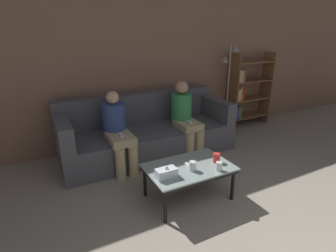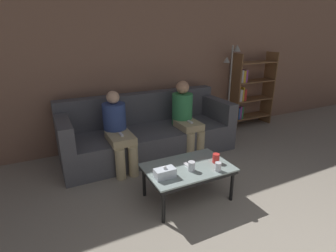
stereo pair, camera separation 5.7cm
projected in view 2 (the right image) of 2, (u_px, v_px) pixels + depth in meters
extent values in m
cube|color=#8C6651|center=(134.00, 68.00, 4.33)|extent=(12.00, 0.06, 2.60)
cube|color=#515156|center=(150.00, 141.00, 4.18)|extent=(2.68, 0.96, 0.43)
cube|color=#515156|center=(140.00, 107.00, 4.34)|extent=(2.68, 0.20, 0.49)
cube|color=#515156|center=(63.00, 131.00, 3.52)|extent=(0.18, 0.96, 0.34)
cube|color=#515156|center=(215.00, 108.00, 4.57)|extent=(0.18, 0.96, 0.34)
cube|color=#8C9E99|center=(188.00, 167.00, 2.97)|extent=(0.97, 0.63, 0.02)
cube|color=black|center=(188.00, 169.00, 2.98)|extent=(0.95, 0.62, 0.04)
cylinder|color=black|center=(163.00, 208.00, 2.64)|extent=(0.04, 0.04, 0.36)
cylinder|color=black|center=(232.00, 187.00, 3.01)|extent=(0.04, 0.04, 0.36)
cylinder|color=black|center=(144.00, 182.00, 3.09)|extent=(0.04, 0.04, 0.36)
cylinder|color=black|center=(206.00, 167.00, 3.46)|extent=(0.04, 0.04, 0.36)
cylinder|color=silver|center=(191.00, 166.00, 2.87)|extent=(0.08, 0.08, 0.11)
cylinder|color=red|center=(216.00, 158.00, 3.05)|extent=(0.08, 0.08, 0.11)
cylinder|color=silver|center=(218.00, 167.00, 2.86)|extent=(0.07, 0.07, 0.10)
cube|color=silver|center=(165.00, 173.00, 2.73)|extent=(0.22, 0.12, 0.10)
sphere|color=white|center=(165.00, 168.00, 2.71)|extent=(0.04, 0.04, 0.04)
cube|color=white|center=(188.00, 166.00, 2.97)|extent=(0.04, 0.15, 0.02)
cube|color=brown|center=(234.00, 92.00, 5.15)|extent=(0.02, 0.32, 1.48)
cube|color=brown|center=(268.00, 88.00, 5.53)|extent=(0.02, 0.32, 1.48)
cube|color=brown|center=(249.00, 116.00, 5.52)|extent=(0.91, 0.32, 0.02)
cube|color=#33569E|center=(235.00, 113.00, 5.32)|extent=(0.04, 0.24, 0.23)
cube|color=#8E4293|center=(237.00, 112.00, 5.34)|extent=(0.04, 0.24, 0.26)
cube|color=#38844C|center=(239.00, 112.00, 5.36)|extent=(0.04, 0.24, 0.25)
cube|color=brown|center=(251.00, 99.00, 5.40)|extent=(0.91, 0.32, 0.02)
cube|color=silver|center=(237.00, 95.00, 5.20)|extent=(0.05, 0.24, 0.23)
cube|color=gold|center=(240.00, 93.00, 5.22)|extent=(0.03, 0.24, 0.28)
cube|color=red|center=(242.00, 94.00, 5.25)|extent=(0.06, 0.24, 0.23)
cube|color=brown|center=(253.00, 81.00, 5.27)|extent=(0.91, 0.32, 0.02)
cube|color=silver|center=(239.00, 76.00, 5.07)|extent=(0.04, 0.24, 0.24)
cube|color=gold|center=(241.00, 76.00, 5.10)|extent=(0.05, 0.24, 0.23)
cube|color=#8E4293|center=(243.00, 76.00, 5.12)|extent=(0.04, 0.24, 0.24)
cube|color=brown|center=(255.00, 62.00, 5.15)|extent=(0.91, 0.32, 0.02)
cylinder|color=gray|center=(226.00, 131.00, 5.16)|extent=(0.26, 0.26, 0.02)
cylinder|color=gray|center=(229.00, 91.00, 4.89)|extent=(0.03, 0.03, 1.64)
cone|color=gray|center=(237.00, 48.00, 4.67)|extent=(0.14, 0.14, 0.12)
cone|color=gray|center=(227.00, 60.00, 4.70)|extent=(0.12, 0.12, 0.10)
cylinder|color=tan|center=(120.00, 164.00, 3.45)|extent=(0.13, 0.13, 0.43)
cylinder|color=tan|center=(133.00, 161.00, 3.52)|extent=(0.13, 0.13, 0.43)
cube|color=tan|center=(120.00, 138.00, 3.60)|extent=(0.33, 0.50, 0.10)
cylinder|color=#334784|center=(115.00, 120.00, 3.75)|extent=(0.33, 0.33, 0.48)
sphere|color=#DBAD89|center=(113.00, 97.00, 3.64)|extent=(0.18, 0.18, 0.18)
cube|color=white|center=(121.00, 134.00, 3.54)|extent=(0.04, 0.12, 0.02)
cylinder|color=tan|center=(190.00, 147.00, 3.97)|extent=(0.13, 0.13, 0.43)
cylinder|color=tan|center=(200.00, 145.00, 4.04)|extent=(0.13, 0.13, 0.43)
cube|color=tan|center=(189.00, 125.00, 4.10)|extent=(0.33, 0.43, 0.10)
cylinder|color=#388E51|center=(182.00, 109.00, 4.21)|extent=(0.33, 0.33, 0.51)
sphere|color=tan|center=(183.00, 87.00, 4.09)|extent=(0.21, 0.21, 0.21)
cube|color=white|center=(190.00, 122.00, 4.04)|extent=(0.04, 0.12, 0.02)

